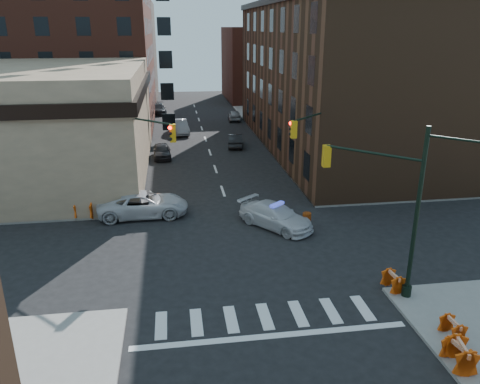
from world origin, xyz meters
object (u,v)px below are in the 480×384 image
object	(u,v)px
parked_car_wnear	(162,151)
parked_car_enear	(235,140)
pickup	(143,204)
pedestrian_a	(126,200)
barrel_road	(307,220)
barricade_se_a	(393,281)
barrel_bank	(159,201)
parked_car_wfar	(180,127)
pedestrian_b	(110,195)
barricade_nw_a	(115,210)
police_car	(276,216)

from	to	relation	value
parked_car_wnear	parked_car_enear	size ratio (longest dim) A/B	0.97
pickup	pedestrian_a	world-z (taller)	pedestrian_a
barrel_road	barricade_se_a	bearing A→B (deg)	-76.53
parked_car_wnear	barrel_bank	xyz separation A→B (m)	(-0.09, -13.51, -0.19)
pickup	barrel_bank	distance (m)	1.63
pedestrian_a	barrel_bank	distance (m)	2.41
barricade_se_a	parked_car_wfar	bearing A→B (deg)	7.60
parked_car_wnear	parked_car_wfar	xyz separation A→B (m)	(1.96, 10.69, 0.13)
pickup	parked_car_enear	world-z (taller)	pickup
parked_car_wfar	pedestrian_b	world-z (taller)	pedestrian_b
parked_car_wnear	pedestrian_b	world-z (taller)	pedestrian_b
pickup	parked_car_wfar	size ratio (longest dim) A/B	1.19
pedestrian_a	barrel_road	world-z (taller)	pedestrian_a
barrel_bank	barricade_se_a	bearing A→B (deg)	-48.68
pickup	pedestrian_a	bearing A→B (deg)	78.09
parked_car_enear	barrel_bank	distance (m)	18.65
parked_car_wnear	barrel_bank	distance (m)	13.51
parked_car_wfar	pedestrian_b	bearing A→B (deg)	-109.02
parked_car_wnear	pedestrian_a	xyz separation A→B (m)	(-2.17, -14.59, 0.40)
pickup	parked_car_wfar	xyz separation A→B (m)	(3.02, 25.47, -0.00)
parked_car_enear	parked_car_wfar	bearing A→B (deg)	-44.49
parked_car_enear	barricade_se_a	size ratio (longest dim) A/B	3.64
parked_car_wnear	pedestrian_a	bearing A→B (deg)	-101.11
parked_car_enear	pedestrian_b	world-z (taller)	pedestrian_b
parked_car_wfar	barricade_nw_a	xyz separation A→B (m)	(-4.91, -25.57, -0.27)
pedestrian_a	barrel_road	size ratio (longest dim) A/B	1.93
parked_car_wnear	parked_car_wfar	distance (m)	10.86
police_car	barricade_nw_a	bearing A→B (deg)	125.17
pickup	parked_car_wnear	size ratio (longest dim) A/B	1.47
parked_car_wnear	barrel_road	xyz separation A→B (m)	(9.22, -18.25, -0.20)
pickup	pedestrian_a	size ratio (longest dim) A/B	3.17
pedestrian_b	pedestrian_a	bearing A→B (deg)	-74.23
pedestrian_a	parked_car_wnear	bearing A→B (deg)	124.77
pedestrian_a	barricade_nw_a	world-z (taller)	pedestrian_a
parked_car_wfar	parked_car_enear	size ratio (longest dim) A/B	1.20
parked_car_enear	barricade_se_a	xyz separation A→B (m)	(3.52, -29.75, -0.11)
police_car	parked_car_wnear	world-z (taller)	police_car
police_car	pickup	size ratio (longest dim) A/B	0.86
parked_car_wnear	barricade_se_a	distance (m)	28.55
pickup	parked_car_wnear	xyz separation A→B (m)	(1.06, 14.79, -0.14)
parked_car_wnear	pedestrian_b	bearing A→B (deg)	-107.11
pedestrian_b	barrel_road	world-z (taller)	pedestrian_b
parked_car_wfar	pedestrian_a	xyz separation A→B (m)	(-4.13, -25.27, 0.26)
parked_car_wfar	barricade_se_a	world-z (taller)	parked_car_wfar
police_car	pedestrian_a	bearing A→B (deg)	122.27
barrel_road	parked_car_wfar	bearing A→B (deg)	104.08
pedestrian_b	barrel_bank	size ratio (longest dim) A/B	1.74
parked_car_enear	barricade_nw_a	distance (m)	21.17
police_car	pedestrian_b	size ratio (longest dim) A/B	2.94
pedestrian_a	barricade_se_a	world-z (taller)	pedestrian_a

